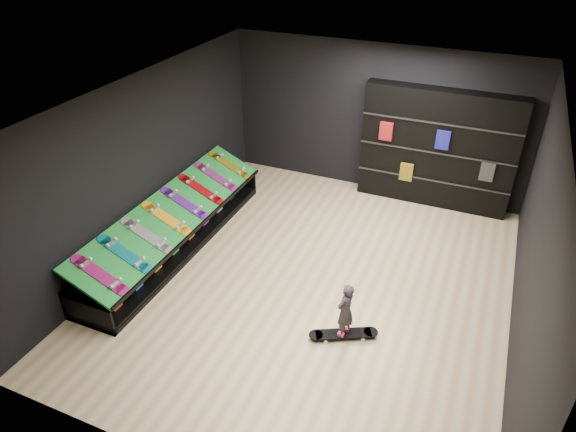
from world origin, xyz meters
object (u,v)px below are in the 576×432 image
at_px(floor_skateboard, 343,335).
at_px(child, 345,319).
at_px(display_rack, 176,234).
at_px(back_shelving, 437,149).

relative_size(floor_skateboard, child, 1.92).
height_order(display_rack, back_shelving, back_shelving).
distance_m(display_rack, back_shelving, 5.15).
bearing_deg(back_shelving, display_rack, -139.09).
xyz_separation_m(display_rack, floor_skateboard, (3.40, -1.00, -0.20)).
bearing_deg(floor_skateboard, child, -27.35).
relative_size(display_rack, child, 8.83).
xyz_separation_m(floor_skateboard, child, (0.00, 0.00, 0.30)).
xyz_separation_m(display_rack, back_shelving, (3.83, 3.32, 0.91)).
distance_m(display_rack, child, 3.55).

